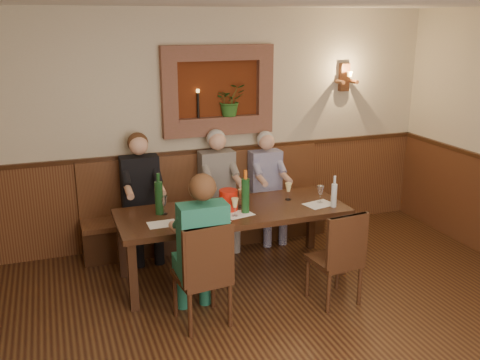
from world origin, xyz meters
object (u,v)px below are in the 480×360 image
at_px(wine_bottle_green_a, 245,195).
at_px(wine_bottle_green_b, 159,197).
at_px(person_bench_mid, 219,199).
at_px(person_chair_front, 201,262).
at_px(bench, 208,217).
at_px(chair_near_left, 203,294).
at_px(water_bottle, 334,195).
at_px(chair_near_right, 335,275).
at_px(dining_table, 233,216).
at_px(person_bench_left, 143,207).
at_px(spittoon_bucket, 228,200).
at_px(person_bench_right, 268,196).

height_order(wine_bottle_green_a, wine_bottle_green_b, wine_bottle_green_a).
distance_m(person_bench_mid, person_chair_front, 1.75).
height_order(person_chair_front, wine_bottle_green_b, person_chair_front).
relative_size(bench, chair_near_left, 3.00).
bearing_deg(person_chair_front, wine_bottle_green_a, 44.56).
bearing_deg(water_bottle, person_bench_mid, 129.58).
xyz_separation_m(person_chair_front, water_bottle, (1.61, 0.50, 0.29)).
bearing_deg(chair_near_right, dining_table, 124.53).
height_order(chair_near_left, person_bench_mid, person_bench_mid).
bearing_deg(chair_near_left, person_bench_mid, 60.96).
relative_size(chair_near_right, person_bench_left, 0.66).
bearing_deg(dining_table, person_bench_mid, 81.91).
xyz_separation_m(person_bench_left, wine_bottle_green_a, (0.90, -0.96, 0.34)).
bearing_deg(bench, wine_bottle_green_b, -132.55).
distance_m(person_chair_front, wine_bottle_green_b, 0.99).
bearing_deg(chair_near_right, water_bottle, 57.90).
bearing_deg(water_bottle, dining_table, 165.17).
bearing_deg(person_bench_left, bench, 7.53).
bearing_deg(person_bench_mid, dining_table, -98.09).
xyz_separation_m(dining_table, person_bench_left, (-0.80, 0.84, -0.08)).
bearing_deg(spittoon_bucket, person_bench_mid, 78.89).
height_order(dining_table, wine_bottle_green_a, wine_bottle_green_a).
bearing_deg(wine_bottle_green_b, person_bench_right, 25.37).
bearing_deg(water_bottle, person_bench_left, 148.90).
height_order(person_bench_left, spittoon_bucket, person_bench_left).
height_order(person_bench_mid, wine_bottle_green_b, person_bench_mid).
xyz_separation_m(chair_near_left, person_bench_left, (-0.24, 1.65, 0.31)).
bearing_deg(chair_near_left, chair_near_right, -9.28).
xyz_separation_m(bench, water_bottle, (1.04, -1.22, 0.56)).
height_order(bench, chair_near_right, bench).
xyz_separation_m(chair_near_left, wine_bottle_green_a, (0.66, 0.69, 0.65)).
bearing_deg(wine_bottle_green_b, person_bench_left, 94.80).
xyz_separation_m(person_bench_left, water_bottle, (1.84, -1.11, 0.29)).
relative_size(person_bench_left, person_bench_mid, 1.02).
xyz_separation_m(person_bench_right, wine_bottle_green_b, (-1.49, -0.71, 0.37)).
relative_size(wine_bottle_green_a, wine_bottle_green_b, 1.05).
height_order(chair_near_left, person_bench_right, person_bench_right).
bearing_deg(chair_near_right, person_chair_front, 169.86).
distance_m(person_bench_mid, spittoon_bucket, 0.89).
relative_size(chair_near_left, wine_bottle_green_a, 2.21).
bearing_deg(person_bench_left, chair_near_right, -47.81).
xyz_separation_m(person_bench_left, wine_bottle_green_b, (0.06, -0.71, 0.33)).
height_order(dining_table, person_bench_mid, person_bench_mid).
height_order(chair_near_right, wine_bottle_green_a, wine_bottle_green_a).
distance_m(dining_table, person_bench_left, 1.16).
bearing_deg(chair_near_left, person_chair_front, 87.77).
relative_size(bench, water_bottle, 8.80).
relative_size(person_bench_mid, wine_bottle_green_b, 3.28).
bearing_deg(person_bench_right, spittoon_bucket, -133.50).
bearing_deg(person_bench_mid, person_bench_left, -179.95).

